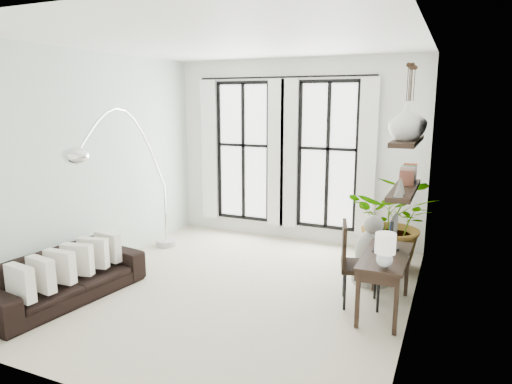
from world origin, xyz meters
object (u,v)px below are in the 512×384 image
Objects in this scene: desk_chair at (354,259)px; buddha at (372,254)px; desk at (385,259)px; sofa at (64,277)px; arc_lamp at (126,144)px; plant at (395,222)px.

desk_chair is 1.07× the size of buddha.
desk is 1.16× the size of desk_chair.
desk is (3.75, 1.23, 0.38)m from sofa.
arc_lamp is at bearing -179.42° from desk.
arc_lamp reaches higher than desk_chair.
desk reaches higher than desk_chair.
desk is at bearing -87.03° from plant.
desk_chair is 0.82m from buddha.
desk is at bearing 0.58° from arc_lamp.
arc_lamp is (-3.27, -0.15, 1.29)m from desk_chair.
arc_lamp is at bearing -164.33° from buddha.
desk_chair is (3.37, 1.34, 0.29)m from sofa.
sofa is at bearing -142.32° from plant.
desk_chair is at bearing -96.75° from buddha.
plant is 4.09m from arc_lamp.
desk reaches higher than buddha.
desk_chair is at bearing -101.35° from plant.
buddha reaches higher than sofa.
plant reaches higher than desk_chair.
sofa is at bearing -172.53° from desk_chair.
plant is 0.54× the size of arc_lamp.
plant is 0.79m from buddha.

